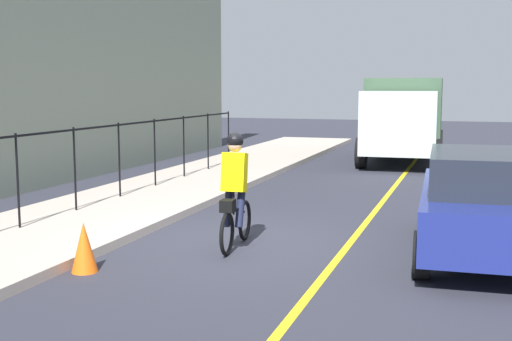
{
  "coord_description": "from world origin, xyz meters",
  "views": [
    {
      "loc": [
        -9.78,
        -3.41,
        2.52
      ],
      "look_at": [
        1.49,
        0.3,
        1.0
      ],
      "focal_mm": 46.14,
      "sensor_mm": 36.0,
      "label": 1
    }
  ],
  "objects": [
    {
      "name": "iron_fence",
      "position": [
        1.0,
        3.8,
        1.32
      ],
      "size": [
        16.78,
        0.04,
        1.6
      ],
      "color": "black",
      "rests_on": "sidewalk"
    },
    {
      "name": "lane_line_centre",
      "position": [
        0.0,
        -1.6,
        0.0
      ],
      "size": [
        36.0,
        0.12,
        0.01
      ],
      "primitive_type": "cube",
      "color": "yellow",
      "rests_on": "ground"
    },
    {
      "name": "traffic_cone_near",
      "position": [
        -2.21,
        1.55,
        0.35
      ],
      "size": [
        0.36,
        0.36,
        0.69
      ],
      "primitive_type": "cone",
      "color": "orange",
      "rests_on": "ground"
    },
    {
      "name": "ground_plane",
      "position": [
        0.0,
        0.0,
        0.0
      ],
      "size": [
        80.0,
        80.0,
        0.0
      ],
      "primitive_type": "plane",
      "color": "#2C2D38"
    },
    {
      "name": "sidewalk",
      "position": [
        0.0,
        3.4,
        0.07
      ],
      "size": [
        40.0,
        3.2,
        0.15
      ],
      "primitive_type": "cube",
      "color": "#B6A89B",
      "rests_on": "ground"
    },
    {
      "name": "patrol_sedan",
      "position": [
        0.39,
        -3.63,
        0.82
      ],
      "size": [
        4.47,
        2.08,
        1.58
      ],
      "rotation": [
        0.0,
        0.0,
        0.04
      ],
      "color": "navy",
      "rests_on": "ground"
    },
    {
      "name": "cyclist_lead",
      "position": [
        -0.33,
        0.05,
        0.91
      ],
      "size": [
        1.71,
        0.39,
        1.83
      ],
      "rotation": [
        0.0,
        0.0,
        0.08
      ],
      "color": "black",
      "rests_on": "ground"
    },
    {
      "name": "box_truck_background",
      "position": [
        12.93,
        -1.21,
        1.55
      ],
      "size": [
        6.79,
        2.74,
        2.78
      ],
      "rotation": [
        0.0,
        0.0,
        3.18
      ],
      "color": "#375139",
      "rests_on": "ground"
    }
  ]
}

